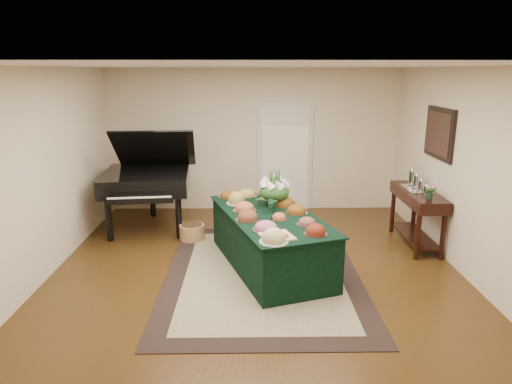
{
  "coord_description": "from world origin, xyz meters",
  "views": [
    {
      "loc": [
        -0.09,
        -5.67,
        2.64
      ],
      "look_at": [
        0.0,
        0.3,
        1.05
      ],
      "focal_mm": 32.0,
      "sensor_mm": 36.0,
      "label": 1
    }
  ],
  "objects_px": {
    "buffet_table": "(270,240)",
    "grand_piano": "(147,179)",
    "mahogany_sideboard": "(418,203)",
    "floral_centerpiece": "(274,188)"
  },
  "relations": [
    {
      "from": "buffet_table",
      "to": "grand_piano",
      "type": "xyz_separation_m",
      "value": [
        -2.01,
        1.64,
        0.49
      ]
    },
    {
      "from": "grand_piano",
      "to": "mahogany_sideboard",
      "type": "relative_size",
      "value": 1.3
    },
    {
      "from": "floral_centerpiece",
      "to": "grand_piano",
      "type": "distance_m",
      "value": 2.42
    },
    {
      "from": "mahogany_sideboard",
      "to": "grand_piano",
      "type": "bearing_deg",
      "value": 168.72
    },
    {
      "from": "buffet_table",
      "to": "mahogany_sideboard",
      "type": "height_order",
      "value": "mahogany_sideboard"
    },
    {
      "from": "buffet_table",
      "to": "grand_piano",
      "type": "distance_m",
      "value": 2.64
    },
    {
      "from": "floral_centerpiece",
      "to": "mahogany_sideboard",
      "type": "xyz_separation_m",
      "value": [
        2.23,
        0.36,
        -0.35
      ]
    },
    {
      "from": "grand_piano",
      "to": "floral_centerpiece",
      "type": "bearing_deg",
      "value": -30.34
    },
    {
      "from": "buffet_table",
      "to": "floral_centerpiece",
      "type": "distance_m",
      "value": 0.77
    },
    {
      "from": "floral_centerpiece",
      "to": "grand_piano",
      "type": "relative_size",
      "value": 0.25
    }
  ]
}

